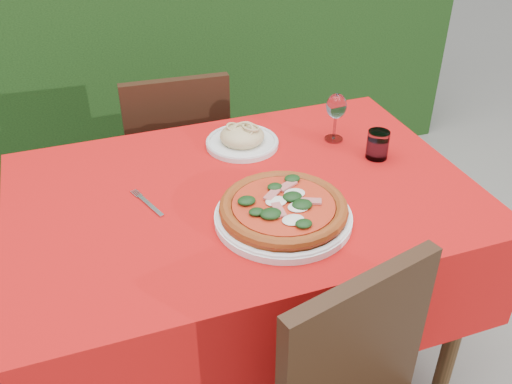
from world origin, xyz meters
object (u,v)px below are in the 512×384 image
object	(u,v)px
water_glass	(377,146)
fork	(150,206)
wine_glass	(336,108)
pizza_plate	(283,211)
chair_far	(177,157)
pasta_plate	(242,139)

from	to	relation	value
water_glass	fork	size ratio (longest dim) A/B	0.52
water_glass	wine_glass	world-z (taller)	wine_glass
pizza_plate	chair_far	bearing A→B (deg)	96.40
chair_far	wine_glass	xyz separation A→B (m)	(0.41, -0.51, 0.37)
pizza_plate	water_glass	world-z (taller)	water_glass
pizza_plate	wine_glass	bearing A→B (deg)	47.85
pasta_plate	wine_glass	size ratio (longest dim) A/B	1.44
chair_far	wine_glass	world-z (taller)	wine_glass
chair_far	fork	distance (m)	0.76
pasta_plate	fork	distance (m)	0.41
water_glass	fork	xyz separation A→B (m)	(-0.69, -0.03, -0.04)
water_glass	chair_far	bearing A→B (deg)	126.36
wine_glass	fork	bearing A→B (deg)	-164.76
chair_far	wine_glass	bearing A→B (deg)	132.51
chair_far	pizza_plate	world-z (taller)	chair_far
pasta_plate	water_glass	world-z (taller)	water_glass
pizza_plate	pasta_plate	xyz separation A→B (m)	(0.03, 0.41, -0.01)
wine_glass	pizza_plate	bearing A→B (deg)	-132.15
water_glass	wine_glass	distance (m)	0.18
fork	wine_glass	bearing A→B (deg)	-3.87
water_glass	pizza_plate	bearing A→B (deg)	-152.25
pasta_plate	water_glass	size ratio (longest dim) A/B	2.62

